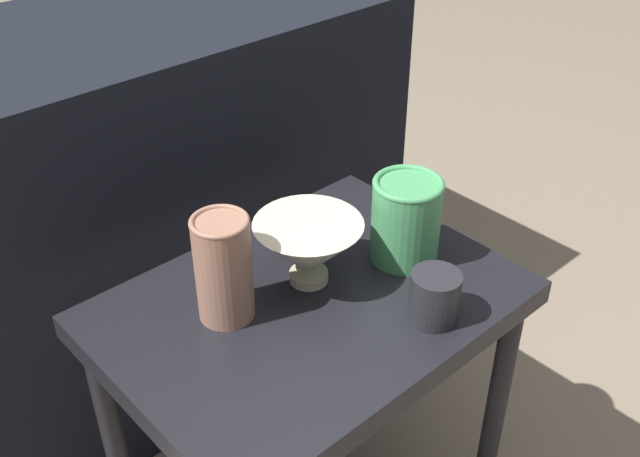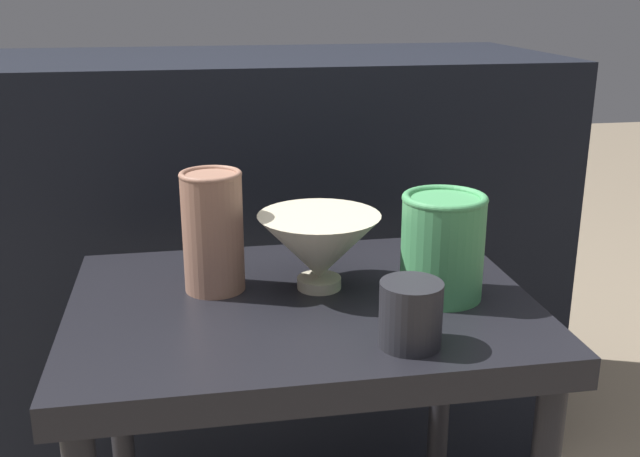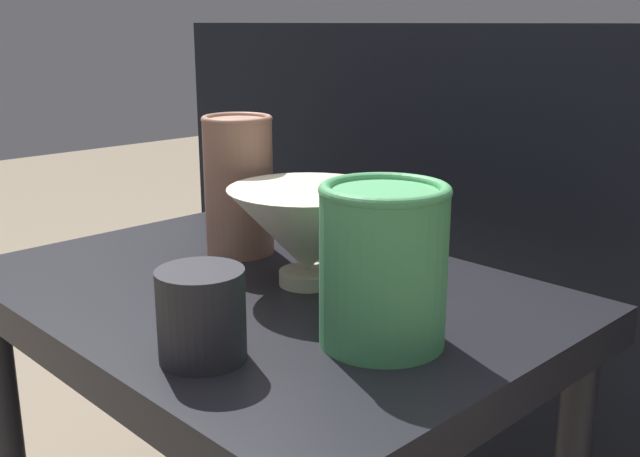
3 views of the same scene
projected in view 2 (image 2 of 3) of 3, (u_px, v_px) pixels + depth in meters
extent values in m
cube|color=black|center=(302.00, 313.00, 1.00)|extent=(0.61, 0.45, 0.04)
cylinder|color=black|center=(122.00, 430.00, 1.22)|extent=(0.04, 0.04, 0.50)
cylinder|color=black|center=(440.00, 399.00, 1.31)|extent=(0.04, 0.04, 0.50)
cube|color=black|center=(261.00, 251.00, 1.58)|extent=(1.16, 0.50, 0.81)
cylinder|color=beige|center=(319.00, 283.00, 1.03)|extent=(0.06, 0.06, 0.02)
cone|color=beige|center=(319.00, 247.00, 1.02)|extent=(0.17, 0.17, 0.09)
cylinder|color=#996B56|center=(213.00, 233.00, 1.01)|extent=(0.08, 0.08, 0.16)
torus|color=#996B56|center=(210.00, 174.00, 0.98)|extent=(0.08, 0.08, 0.01)
cylinder|color=#47995B|center=(442.00, 248.00, 0.99)|extent=(0.11, 0.11, 0.14)
torus|color=#47995B|center=(445.00, 198.00, 0.97)|extent=(0.11, 0.11, 0.01)
cylinder|color=#232328|center=(411.00, 314.00, 0.86)|extent=(0.07, 0.07, 0.08)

